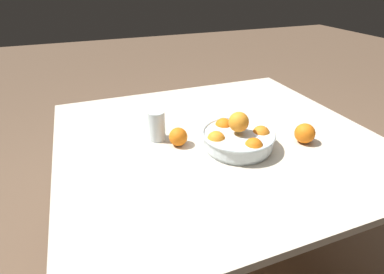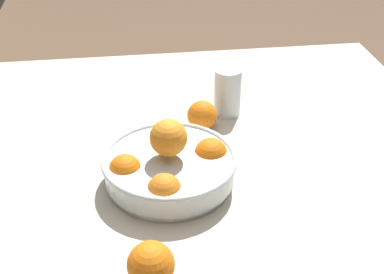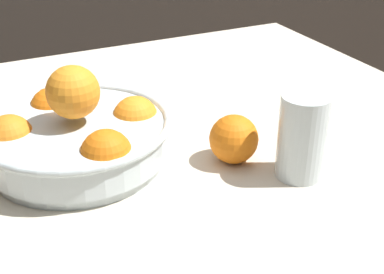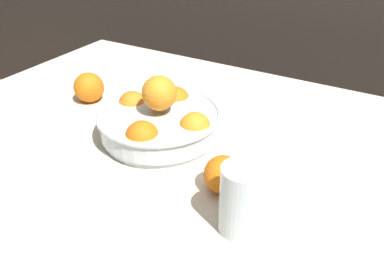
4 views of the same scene
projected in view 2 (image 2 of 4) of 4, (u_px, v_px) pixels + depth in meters
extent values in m
cube|color=beige|center=(217.00, 175.00, 1.19)|extent=(1.29, 1.19, 0.03)
cylinder|color=#936B47|center=(332.00, 148.00, 1.93)|extent=(0.05, 0.05, 0.69)
cylinder|color=#936B47|center=(29.00, 171.00, 1.81)|extent=(0.05, 0.05, 0.69)
cylinder|color=silver|center=(170.00, 180.00, 1.13)|extent=(0.26, 0.26, 0.02)
cylinder|color=silver|center=(170.00, 168.00, 1.12)|extent=(0.27, 0.27, 0.05)
torus|color=silver|center=(169.00, 158.00, 1.10)|extent=(0.28, 0.28, 0.01)
sphere|color=orange|center=(166.00, 139.00, 1.19)|extent=(0.07, 0.07, 0.07)
sphere|color=orange|center=(125.00, 171.00, 1.09)|extent=(0.07, 0.07, 0.07)
sphere|color=orange|center=(164.00, 191.00, 1.03)|extent=(0.07, 0.07, 0.07)
sphere|color=orange|center=(211.00, 155.00, 1.13)|extent=(0.07, 0.07, 0.07)
sphere|color=orange|center=(168.00, 138.00, 1.08)|extent=(0.08, 0.08, 0.08)
cylinder|color=#F4A314|center=(227.00, 99.00, 1.36)|extent=(0.06, 0.06, 0.08)
cylinder|color=silver|center=(228.00, 92.00, 1.35)|extent=(0.07, 0.07, 0.12)
sphere|color=orange|center=(151.00, 265.00, 0.88)|extent=(0.08, 0.08, 0.08)
sphere|color=orange|center=(202.00, 115.00, 1.30)|extent=(0.07, 0.07, 0.07)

